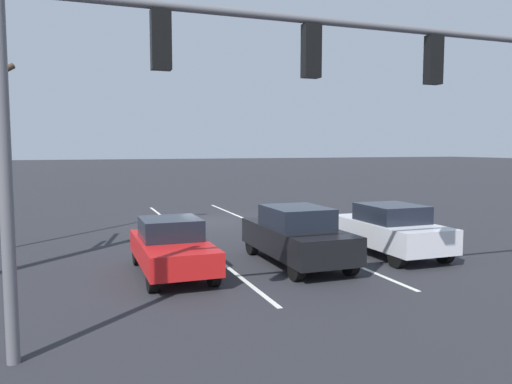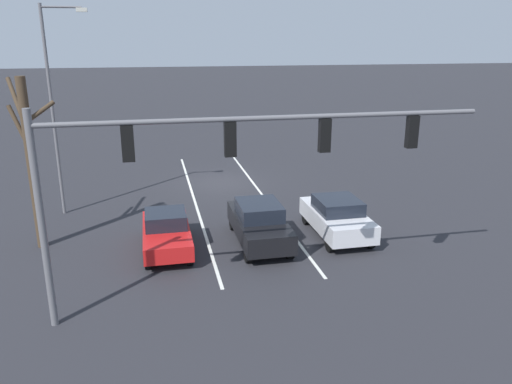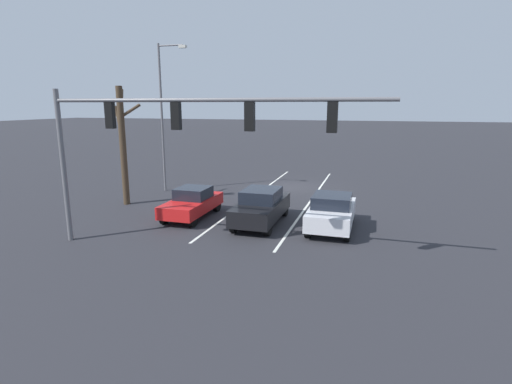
# 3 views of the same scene
# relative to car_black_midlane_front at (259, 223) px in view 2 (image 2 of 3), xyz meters

# --- Properties ---
(ground_plane) EXTENTS (240.00, 240.00, 0.00)m
(ground_plane) POSITION_rel_car_black_midlane_front_xyz_m (0.23, -8.81, -0.83)
(ground_plane) COLOR #28282D
(lane_stripe_left_divider) EXTENTS (0.12, 18.29, 0.01)m
(lane_stripe_left_divider) POSITION_rel_car_black_midlane_front_xyz_m (-1.50, -5.66, -0.83)
(lane_stripe_left_divider) COLOR silver
(lane_stripe_left_divider) RESTS_ON ground_plane
(lane_stripe_center_divider) EXTENTS (0.12, 18.29, 0.01)m
(lane_stripe_center_divider) POSITION_rel_car_black_midlane_front_xyz_m (1.97, -5.66, -0.83)
(lane_stripe_center_divider) COLOR silver
(lane_stripe_center_divider) RESTS_ON ground_plane
(car_black_midlane_front) EXTENTS (1.80, 4.43, 1.64)m
(car_black_midlane_front) POSITION_rel_car_black_midlane_front_xyz_m (0.00, 0.00, 0.00)
(car_black_midlane_front) COLOR black
(car_black_midlane_front) RESTS_ON ground_plane
(car_red_rightlane_front) EXTENTS (1.71, 4.04, 1.46)m
(car_red_rightlane_front) POSITION_rel_car_black_midlane_front_xyz_m (3.55, -0.09, -0.10)
(car_red_rightlane_front) COLOR red
(car_red_rightlane_front) RESTS_ON ground_plane
(car_silver_leftlane_front) EXTENTS (1.86, 4.12, 1.57)m
(car_silver_leftlane_front) POSITION_rel_car_black_midlane_front_xyz_m (-3.22, -0.11, -0.03)
(car_silver_leftlane_front) COLOR silver
(car_silver_leftlane_front) RESTS_ON ground_plane
(traffic_signal_gantry) EXTENTS (12.48, 0.37, 6.02)m
(traffic_signal_gantry) POSITION_rel_car_black_midlane_front_xyz_m (2.34, 4.46, 3.79)
(traffic_signal_gantry) COLOR slate
(traffic_signal_gantry) RESTS_ON ground_plane
(street_lamp_right_shoulder) EXTENTS (1.90, 0.24, 9.04)m
(street_lamp_right_shoulder) POSITION_rel_car_black_midlane_front_xyz_m (7.79, -5.28, 4.31)
(street_lamp_right_shoulder) COLOR slate
(street_lamp_right_shoulder) RESTS_ON ground_plane
(bare_tree_near) EXTENTS (1.82, 1.56, 6.41)m
(bare_tree_near) POSITION_rel_car_black_midlane_front_xyz_m (8.25, -1.49, 2.63)
(bare_tree_near) COLOR #423323
(bare_tree_near) RESTS_ON ground_plane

